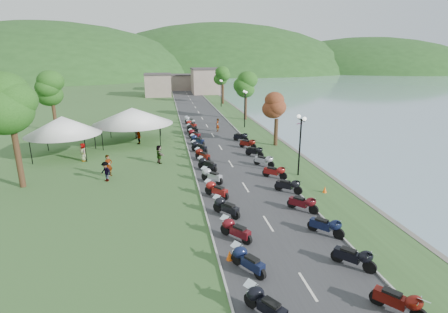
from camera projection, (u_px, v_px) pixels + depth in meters
name	position (u px, v px, depth m)	size (l,w,h in m)	color
road	(207.00, 126.00, 49.34)	(7.00, 120.00, 0.02)	#363639
hills_backdrop	(173.00, 71.00, 200.56)	(360.00, 120.00, 76.00)	#285621
far_building	(178.00, 83.00, 90.84)	(18.00, 16.00, 5.00)	gray
moto_row_left	(210.00, 170.00, 28.92)	(2.60, 47.26, 1.10)	#331411
moto_row_right	(287.00, 186.00, 25.53)	(2.60, 33.94, 1.10)	#331411
vendor_tent_main	(133.00, 125.00, 39.64)	(5.98, 5.98, 4.00)	white
vendor_tent_side	(64.00, 136.00, 34.34)	(4.77, 4.77, 4.00)	white
tree_park_left	(12.00, 119.00, 25.35)	(3.79, 3.79, 10.51)	#2A651C
tree_lakeside	(277.00, 115.00, 37.98)	(2.43, 2.43, 6.76)	#2A651C
pedestrian_a	(110.00, 176.00, 29.13)	(0.67, 0.49, 1.85)	slate
pedestrian_b	(137.00, 139.00, 42.02)	(0.77, 0.42, 1.58)	slate
pedestrian_c	(107.00, 181.00, 27.99)	(1.05, 0.43, 1.63)	slate
traffic_cone_near	(230.00, 255.00, 17.22)	(0.34, 0.34, 0.53)	#F2590C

